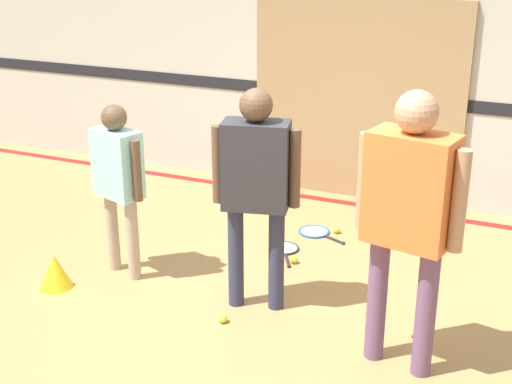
% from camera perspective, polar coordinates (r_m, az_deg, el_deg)
% --- Properties ---
extents(ground_plane, '(16.00, 16.00, 0.00)m').
position_cam_1_polar(ground_plane, '(5.07, -0.44, -10.20)').
color(ground_plane, '#A87F4C').
extents(wall_back, '(16.00, 0.07, 3.20)m').
position_cam_1_polar(wall_back, '(6.98, 8.82, 12.19)').
color(wall_back, beige).
rests_on(wall_back, ground_plane).
extents(wall_panel, '(2.09, 0.05, 1.97)m').
position_cam_1_polar(wall_panel, '(7.05, 8.04, 7.26)').
color(wall_panel, '#9E7F56').
rests_on(wall_panel, ground_plane).
extents(floor_stripe, '(14.40, 0.10, 0.01)m').
position_cam_1_polar(floor_stripe, '(7.12, 7.50, -0.89)').
color(floor_stripe, red).
rests_on(floor_stripe, ground_plane).
extents(person_instructor, '(0.59, 0.35, 1.60)m').
position_cam_1_polar(person_instructor, '(4.83, 0.00, 1.21)').
color(person_instructor, '#2D334C').
rests_on(person_instructor, ground_plane).
extents(person_student_left, '(0.50, 0.32, 1.37)m').
position_cam_1_polar(person_student_left, '(5.46, -10.98, 1.55)').
color(person_student_left, tan).
rests_on(person_student_left, ground_plane).
extents(person_student_right, '(0.66, 0.36, 1.75)m').
position_cam_1_polar(person_student_right, '(4.20, 12.15, -0.96)').
color(person_student_right, '#6B4C70').
rests_on(person_student_right, ground_plane).
extents(racket_spare_on_floor, '(0.52, 0.37, 0.03)m').
position_cam_1_polar(racket_spare_on_floor, '(6.41, 4.80, -3.21)').
color(racket_spare_on_floor, blue).
rests_on(racket_spare_on_floor, ground_plane).
extents(racket_second_spare, '(0.36, 0.50, 0.03)m').
position_cam_1_polar(racket_second_spare, '(6.07, 2.27, -4.60)').
color(racket_second_spare, '#28282D').
rests_on(racket_second_spare, ground_plane).
extents(tennis_ball_near_instructor, '(0.07, 0.07, 0.07)m').
position_cam_1_polar(tennis_ball_near_instructor, '(5.03, -2.68, -10.06)').
color(tennis_ball_near_instructor, '#CCE038').
rests_on(tennis_ball_near_instructor, ground_plane).
extents(tennis_ball_by_spare_racket, '(0.07, 0.07, 0.07)m').
position_cam_1_polar(tennis_ball_by_spare_racket, '(6.42, 6.45, -3.01)').
color(tennis_ball_by_spare_racket, '#CCE038').
rests_on(tennis_ball_by_spare_racket, ground_plane).
extents(tennis_ball_stray_left, '(0.07, 0.07, 0.07)m').
position_cam_1_polar(tennis_ball_stray_left, '(5.84, 3.06, -5.42)').
color(tennis_ball_stray_left, '#CCE038').
rests_on(tennis_ball_stray_left, ground_plane).
extents(training_cone, '(0.25, 0.25, 0.27)m').
position_cam_1_polar(training_cone, '(5.64, -15.78, -6.10)').
color(training_cone, yellow).
rests_on(training_cone, ground_plane).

